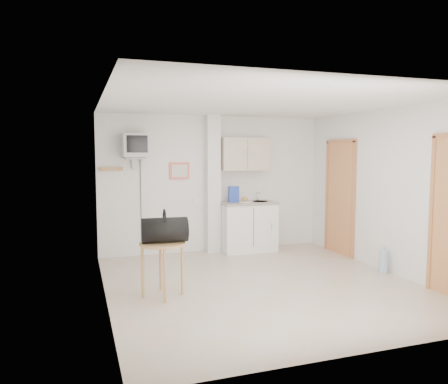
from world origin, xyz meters
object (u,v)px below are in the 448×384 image
object	(u,v)px
duffel_bag	(165,230)
crt_television	(136,146)
round_table	(162,250)
water_bottle	(383,261)

from	to	relation	value
duffel_bag	crt_television	bearing A→B (deg)	96.55
round_table	water_bottle	size ratio (longest dim) A/B	1.73
round_table	duffel_bag	size ratio (longest dim) A/B	1.17
duffel_bag	water_bottle	distance (m)	3.42
duffel_bag	round_table	bearing A→B (deg)	-179.05
duffel_bag	water_bottle	world-z (taller)	duffel_bag
round_table	water_bottle	world-z (taller)	round_table
duffel_bag	water_bottle	size ratio (longest dim) A/B	1.47
crt_television	round_table	size ratio (longest dim) A/B	3.08
crt_television	water_bottle	bearing A→B (deg)	-31.54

